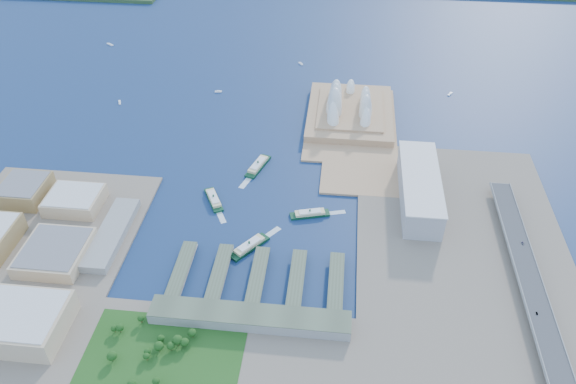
# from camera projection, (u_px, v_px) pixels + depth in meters

# --- Properties ---
(ground) EXTENTS (3000.00, 3000.00, 0.00)m
(ground) POSITION_uv_depth(u_px,v_px,m) (256.00, 232.00, 667.02)
(ground) COLOR #10214D
(ground) RESTS_ON ground
(west_land) EXTENTS (220.00, 390.00, 3.00)m
(west_land) POSITION_uv_depth(u_px,v_px,m) (12.00, 279.00, 605.27)
(west_land) COLOR #786B5C
(west_land) RESTS_ON ground
(east_land) EXTENTS (240.00, 500.00, 3.00)m
(east_land) POSITION_uv_depth(u_px,v_px,m) (468.00, 278.00, 606.64)
(east_land) COLOR #786B5C
(east_land) RESTS_ON ground
(peninsula) EXTENTS (135.00, 220.00, 3.00)m
(peninsula) POSITION_uv_depth(u_px,v_px,m) (351.00, 123.00, 860.15)
(peninsula) COLOR tan
(peninsula) RESTS_ON ground
(opera_house) EXTENTS (134.00, 180.00, 58.00)m
(opera_house) POSITION_uv_depth(u_px,v_px,m) (351.00, 99.00, 857.14)
(opera_house) COLOR white
(opera_house) RESTS_ON peninsula
(toaster_building) EXTENTS (45.00, 155.00, 35.00)m
(toaster_building) POSITION_uv_depth(u_px,v_px,m) (419.00, 188.00, 700.31)
(toaster_building) COLOR #99999E
(toaster_building) RESTS_ON east_land
(expressway) EXTENTS (26.00, 340.00, 11.85)m
(expressway) POSITION_uv_depth(u_px,v_px,m) (529.00, 285.00, 589.14)
(expressway) COLOR gray
(expressway) RESTS_ON east_land
(west_buildings) EXTENTS (200.00, 280.00, 27.00)m
(west_buildings) POSITION_uv_depth(u_px,v_px,m) (24.00, 247.00, 623.35)
(west_buildings) COLOR olive
(west_buildings) RESTS_ON west_land
(ferry_wharves) EXTENTS (184.00, 90.00, 9.30)m
(ferry_wharves) POSITION_uv_depth(u_px,v_px,m) (258.00, 276.00, 604.35)
(ferry_wharves) COLOR #485440
(ferry_wharves) RESTS_ON ground
(terminal_building) EXTENTS (200.00, 28.00, 12.00)m
(terminal_building) POSITION_uv_depth(u_px,v_px,m) (250.00, 318.00, 554.69)
(terminal_building) COLOR gray
(terminal_building) RESTS_ON south_land
(park) EXTENTS (150.00, 110.00, 16.00)m
(park) POSITION_uv_depth(u_px,v_px,m) (160.00, 356.00, 516.84)
(park) COLOR #194714
(park) RESTS_ON south_land
(ferry_a) EXTENTS (34.17, 49.99, 9.41)m
(ferry_a) POSITION_uv_depth(u_px,v_px,m) (214.00, 198.00, 710.34)
(ferry_a) COLOR #0E381F
(ferry_a) RESTS_ON ground
(ferry_b) EXTENTS (30.12, 56.96, 10.45)m
(ferry_b) POSITION_uv_depth(u_px,v_px,m) (258.00, 164.00, 767.31)
(ferry_b) COLOR #0E381F
(ferry_b) RESTS_ON ground
(ferry_c) EXTENTS (43.03, 50.09, 10.00)m
(ferry_c) POSITION_uv_depth(u_px,v_px,m) (249.00, 245.00, 642.26)
(ferry_c) COLOR #0E381F
(ferry_c) RESTS_ON ground
(ferry_d) EXTENTS (50.22, 24.96, 9.21)m
(ferry_d) POSITION_uv_depth(u_px,v_px,m) (310.00, 213.00, 687.94)
(ferry_d) COLOR #0E381F
(ferry_d) RESTS_ON ground
(boat_a) EXTENTS (8.39, 13.87, 2.63)m
(boat_a) POSITION_uv_depth(u_px,v_px,m) (120.00, 102.00, 911.25)
(boat_a) COLOR white
(boat_a) RESTS_ON ground
(boat_b) EXTENTS (11.66, 5.49, 3.03)m
(boat_b) POSITION_uv_depth(u_px,v_px,m) (218.00, 91.00, 939.82)
(boat_b) COLOR white
(boat_b) RESTS_ON ground
(boat_c) EXTENTS (9.48, 12.60, 2.81)m
(boat_c) POSITION_uv_depth(u_px,v_px,m) (450.00, 94.00, 933.46)
(boat_c) COLOR white
(boat_c) RESTS_ON ground
(boat_d) EXTENTS (16.27, 12.15, 2.85)m
(boat_d) POSITION_uv_depth(u_px,v_px,m) (110.00, 44.00, 1091.33)
(boat_d) COLOR white
(boat_d) RESTS_ON ground
(boat_e) EXTENTS (9.97, 11.61, 2.87)m
(boat_e) POSITION_uv_depth(u_px,v_px,m) (301.00, 63.00, 1024.38)
(boat_e) COLOR white
(boat_e) RESTS_ON ground
(car_b) EXTENTS (1.28, 3.68, 1.21)m
(car_b) POSITION_uv_depth(u_px,v_px,m) (537.00, 313.00, 550.85)
(car_b) COLOR slate
(car_b) RESTS_ON expressway
(car_c) EXTENTS (2.00, 4.91, 1.42)m
(car_c) POSITION_uv_depth(u_px,v_px,m) (523.00, 243.00, 629.31)
(car_c) COLOR slate
(car_c) RESTS_ON expressway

